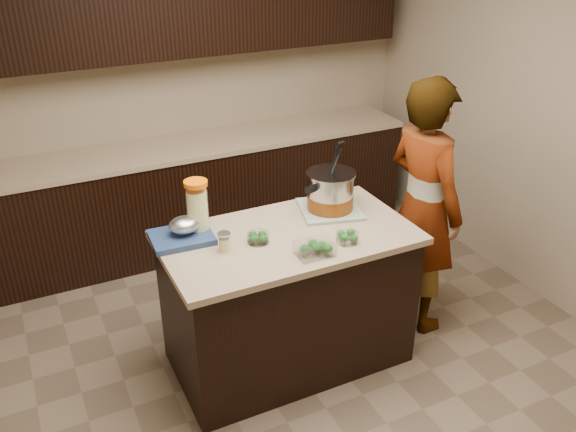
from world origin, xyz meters
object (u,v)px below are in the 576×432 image
island (288,299)px  lemonade_pitcher (198,210)px  stock_pot (330,193)px  person (423,207)px

island → lemonade_pitcher: lemonade_pitcher is taller
stock_pot → lemonade_pitcher: bearing=156.1°
island → stock_pot: size_ratio=3.40×
island → lemonade_pitcher: bearing=152.4°
person → island: bearing=85.9°
island → lemonade_pitcher: size_ratio=4.48×
island → stock_pot: (0.37, 0.16, 0.57)m
island → person: size_ratio=0.85×
lemonade_pitcher → person: 1.47m
stock_pot → island: bearing=-174.9°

